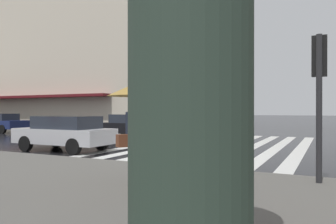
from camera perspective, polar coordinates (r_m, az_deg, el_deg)
name	(u,v)px	position (r m, az deg, el deg)	size (l,w,h in m)	color
ground_plane	(167,154)	(12.49, -0.20, -7.28)	(220.00, 220.00, 0.00)	black
zebra_crossing	(222,145)	(15.85, 9.38, -5.67)	(13.00, 7.50, 0.01)	silver
haussmann_block_mid	(99,42)	(43.10, -11.97, 11.88)	(20.35, 25.60, 21.11)	beige
billboard_column	(190,100)	(3.13, 3.89, 2.13)	(1.24, 1.24, 3.10)	#28382D
traffic_signal_post	(319,76)	(7.58, 24.81, 5.69)	(0.44, 0.30, 3.06)	#232326
car_silver	(65,132)	(13.99, -17.48, -3.37)	(1.85, 4.10, 1.41)	#B7B7BC
car_navy	(1,122)	(27.78, -27.05, -1.60)	(1.85, 4.10, 1.41)	navy
car_black	(135,125)	(19.60, -5.83, -2.33)	(1.85, 4.10, 1.41)	black
pedestrian_by_billboard	(137,100)	(6.45, -5.40, 2.12)	(1.19, 1.19, 2.04)	#2D3851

